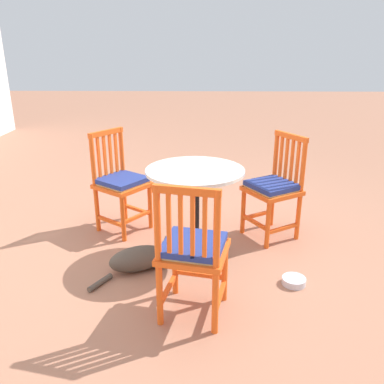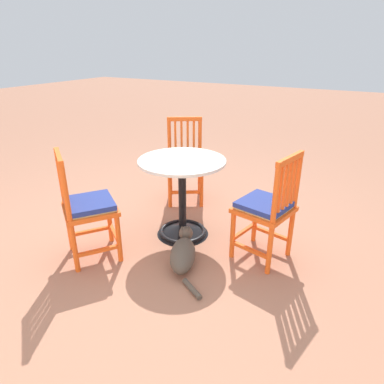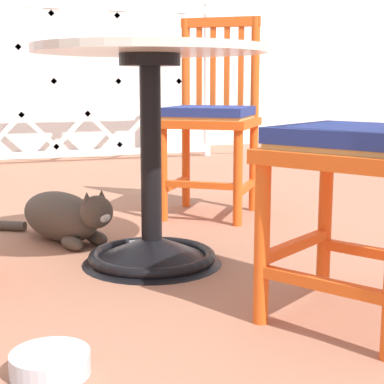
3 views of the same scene
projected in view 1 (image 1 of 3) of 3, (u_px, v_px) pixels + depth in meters
The scene contains 7 objects.
ground_plane at pixel (208, 251), 3.36m from camera, with size 24.00×24.00×0.00m, color #A36B51.
cafe_table at pixel (195, 222), 3.21m from camera, with size 0.76×0.76×0.73m.
orange_chair_at_corner at pixel (274, 189), 3.49m from camera, with size 0.55×0.55×0.91m.
orange_chair_by_planter at pixel (121, 183), 3.62m from camera, with size 0.56×0.56×0.91m.
orange_chair_facing_out at pixel (193, 251), 2.43m from camera, with size 0.48×0.48×0.91m.
tabby_cat at pixel (143, 258), 3.06m from camera, with size 0.50×0.61×0.23m.
pet_water_bowl at pixel (294, 281), 2.89m from camera, with size 0.17×0.17×0.05m, color silver.
Camera 1 is at (-2.98, 0.07, 1.63)m, focal length 37.68 mm.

